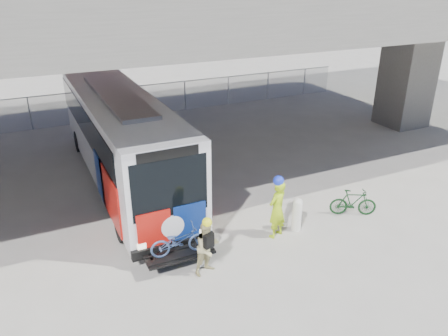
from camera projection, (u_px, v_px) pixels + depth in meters
ground at (201, 205)px, 16.13m from camera, size 160.00×160.00×0.00m
bus at (120, 132)px, 17.28m from camera, size 2.67×12.92×3.69m
overpass at (157, 11)px, 16.78m from camera, size 40.00×16.00×7.95m
chainlink_fence at (121, 94)px, 25.45m from camera, size 30.00×0.06×30.00m
bollard at (297, 213)px, 14.31m from camera, size 0.31×0.31×1.19m
cyclist_hivis at (277, 208)px, 13.83m from camera, size 0.84×0.70×2.15m
cyclist_tan at (208, 247)px, 12.18m from camera, size 0.92×0.80×1.77m
bike_parked at (353, 202)px, 15.31m from camera, size 1.65×1.17×0.98m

